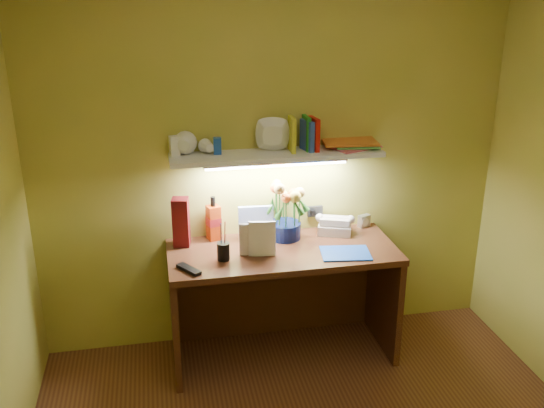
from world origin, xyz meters
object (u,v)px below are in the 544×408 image
Objects in this scene: desk at (282,303)px; telephone at (335,224)px; flower_bouquet at (285,211)px; whisky_bottle at (213,218)px; desk_clock at (364,221)px.

telephone is (0.39, 0.19, 0.44)m from desk.
flower_bouquet is 0.36m from telephone.
whisky_bottle is at bearing 171.44° from flower_bouquet.
desk_clock is (0.56, 0.08, -0.14)m from flower_bouquet.
desk_clock is at bearing 7.91° from flower_bouquet.
desk_clock reaches higher than desk.
telephone is 2.55× the size of desk_clock.
desk is 6.67× the size of telephone.
flower_bouquet is at bearing 73.94° from desk.
telephone is 0.23m from desk_clock.
desk is 0.78m from desk_clock.
whisky_bottle reaches higher than desk.
flower_bouquet is 1.27× the size of whisky_bottle.
desk is 0.61m from telephone.
flower_bouquet is (0.05, 0.17, 0.56)m from desk.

